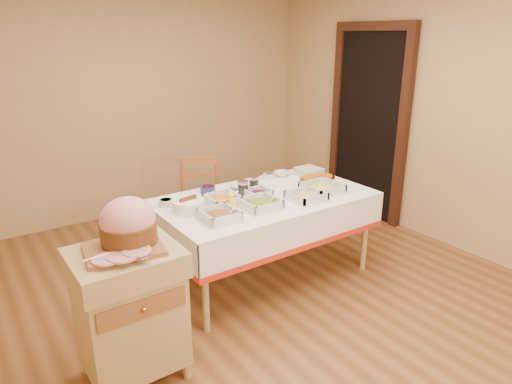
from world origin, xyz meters
The scene contains 23 objects.
room_shell centered at (0.00, 0.00, 1.30)m, with size 5.00×5.00×5.00m.
doorway centered at (2.20, 0.90, 1.11)m, with size 0.09×1.10×2.20m.
dining_table centered at (0.30, 0.30, 0.60)m, with size 1.82×1.02×0.76m.
butcher_cart centered at (-1.11, -0.27, 0.50)m, with size 0.62×0.53×0.88m.
dining_chair centered at (0.15, 1.19, 0.46)m, with size 0.53×0.52×0.90m.
ham_on_board centered at (-1.07, -0.23, 1.01)m, with size 0.46×0.44×0.31m.
serving_dish_a centered at (-0.28, 0.07, 0.80)m, with size 0.26×0.26×0.11m.
serving_dish_b centered at (0.11, 0.10, 0.80)m, with size 0.28×0.28×0.11m.
serving_dish_c centered at (0.53, 0.03, 0.80)m, with size 0.27×0.27×0.11m.
serving_dish_d centered at (0.78, 0.11, 0.80)m, with size 0.30×0.30×0.11m.
serving_dish_e centered at (-0.09, 0.34, 0.80)m, with size 0.26×0.24×0.12m.
serving_dish_f centered at (0.25, 0.33, 0.79)m, with size 0.20×0.19×0.09m.
small_bowl_left centered at (-0.48, 0.57, 0.79)m, with size 0.11×0.11×0.05m.
small_bowl_mid centered at (-0.05, 0.67, 0.79)m, with size 0.13×0.13×0.06m.
small_bowl_right centered at (0.62, 0.68, 0.79)m, with size 0.10×0.10×0.05m.
bowl_white_imported centered at (0.23, 0.60, 0.78)m, with size 0.16×0.16×0.04m, color silver.
bowl_small_imported centered at (0.78, 0.69, 0.78)m, with size 0.15×0.15×0.05m, color silver.
preserve_jar_left centered at (0.17, 0.44, 0.82)m, with size 0.10×0.10×0.12m.
preserve_jar_right centered at (0.34, 0.52, 0.81)m, with size 0.09×0.09×0.11m.
mustard_bottle centered at (-0.10, 0.20, 0.83)m, with size 0.05×0.05×0.17m.
bread_basket centered at (-0.39, 0.36, 0.81)m, with size 0.25×0.25×0.11m.
plate_stack centered at (1.00, 0.54, 0.80)m, with size 0.22×0.22×0.08m.
brass_platter centered at (0.95, 0.36, 0.78)m, with size 0.37×0.27×0.05m.
Camera 1 is at (-1.84, -2.66, 2.06)m, focal length 32.00 mm.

